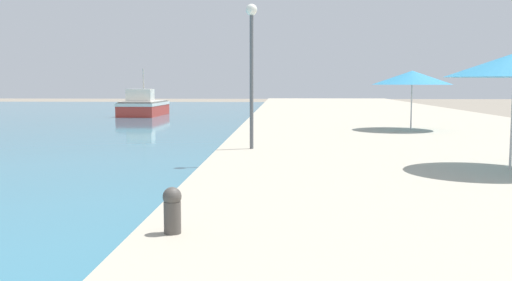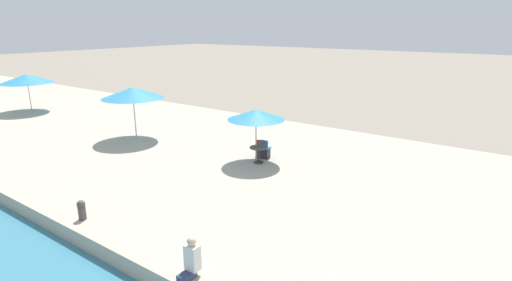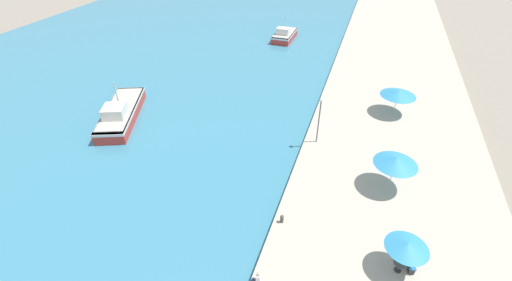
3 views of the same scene
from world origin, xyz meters
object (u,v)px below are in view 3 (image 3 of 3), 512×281
cafe_table (400,265)px  cafe_chair_left (411,269)px  mooring_bollard (282,218)px  cafe_umbrella_pink (408,245)px  fishing_boat_mid (284,35)px  cafe_chair_right (410,265)px  lamppost (320,113)px  cafe_umbrella_white (396,161)px  cafe_umbrella_striped (399,93)px  fishing_boat_near (121,113)px  person_at_quay (258,278)px

cafe_table → cafe_chair_left: size_ratio=0.88×
cafe_table → mooring_bollard: (-7.69, 1.43, -0.18)m
cafe_umbrella_pink → fishing_boat_mid: bearing=114.1°
mooring_bollard → cafe_chair_right: bearing=-7.4°
fishing_boat_mid → lamppost: 29.69m
cafe_umbrella_white → cafe_table: (0.66, -7.67, -1.99)m
cafe_umbrella_striped → cafe_chair_left: size_ratio=3.90×
cafe_chair_left → lamppost: bearing=-154.9°
cafe_umbrella_white → mooring_bollard: bearing=-138.4°
fishing_boat_mid → cafe_chair_left: bearing=-64.6°
cafe_umbrella_striped → cafe_chair_left: 19.65m
cafe_umbrella_pink → cafe_umbrella_striped: 19.46m
fishing_boat_near → lamppost: size_ratio=2.21×
cafe_table → lamppost: 14.06m
cafe_chair_right → lamppost: size_ratio=0.20×
cafe_umbrella_striped → cafe_table: (0.42, -19.63, -1.80)m
cafe_chair_left → fishing_boat_near: bearing=-118.3°
cafe_chair_right → fishing_boat_mid: bearing=175.7°
fishing_boat_mid → mooring_bollard: fishing_boat_mid is taller
cafe_chair_right → cafe_umbrella_pink: bearing=-102.3°
fishing_boat_near → cafe_umbrella_white: bearing=-27.2°
mooring_bollard → lamppost: bearing=87.1°
cafe_umbrella_pink → mooring_bollard: cafe_umbrella_pink is taller
cafe_table → lamppost: lamppost is taller
cafe_umbrella_striped → cafe_table: size_ratio=4.44×
fishing_boat_mid → cafe_umbrella_pink: 43.12m
cafe_table → person_at_quay: (-7.81, -3.51, -0.07)m
cafe_umbrella_white → mooring_bollard: (-7.03, -6.24, -2.17)m
lamppost → fishing_boat_near: bearing=-174.8°
fishing_boat_mid → person_at_quay: 44.10m
fishing_boat_mid → mooring_bollard: bearing=-74.9°
person_at_quay → cafe_umbrella_striped: bearing=72.3°
cafe_chair_right → person_at_quay: bearing=-94.6°
cafe_umbrella_white → cafe_chair_left: 7.99m
fishing_boat_near → cafe_table: size_ratio=12.59×
mooring_bollard → lamppost: 10.76m
cafe_umbrella_white → cafe_chair_left: cafe_umbrella_white is taller
cafe_chair_left → mooring_bollard: size_ratio=1.39×
cafe_umbrella_white → lamppost: size_ratio=0.72×
cafe_chair_right → person_at_quay: (-8.44, -3.86, 0.14)m
cafe_chair_left → lamppost: 14.39m
cafe_chair_left → fishing_boat_mid: bearing=-164.0°
cafe_chair_right → lamppost: bearing=-174.9°
cafe_chair_left → lamppost: size_ratio=0.20×
cafe_umbrella_striped → cafe_table: cafe_umbrella_striped is taller
cafe_umbrella_pink → cafe_chair_left: cafe_umbrella_pink is taller
fishing_boat_near → mooring_bollard: size_ratio=15.40×
lamppost → cafe_umbrella_pink: bearing=-58.2°
fishing_boat_near → cafe_chair_left: fishing_boat_near is taller
fishing_boat_near → cafe_table: (27.32, -10.00, 0.22)m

